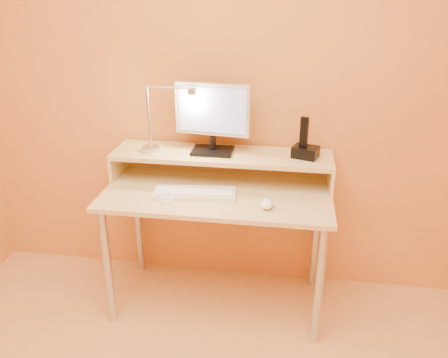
% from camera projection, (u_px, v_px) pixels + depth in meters
% --- Properties ---
extents(wall_back, '(3.00, 0.04, 2.50)m').
position_uv_depth(wall_back, '(226.00, 79.00, 2.48)').
color(wall_back, '#DD903F').
rests_on(wall_back, floor).
extents(desk_leg_fl, '(0.04, 0.04, 0.69)m').
position_uv_depth(desk_leg_fl, '(108.00, 268.00, 2.40)').
color(desk_leg_fl, '#B7B7C2').
rests_on(desk_leg_fl, floor).
extents(desk_leg_fr, '(0.04, 0.04, 0.69)m').
position_uv_depth(desk_leg_fr, '(319.00, 287.00, 2.25)').
color(desk_leg_fr, '#B7B7C2').
rests_on(desk_leg_fr, floor).
extents(desk_leg_bl, '(0.04, 0.04, 0.69)m').
position_uv_depth(desk_leg_bl, '(138.00, 222.00, 2.85)').
color(desk_leg_bl, '#B7B7C2').
rests_on(desk_leg_bl, floor).
extents(desk_leg_br, '(0.04, 0.04, 0.69)m').
position_uv_depth(desk_leg_br, '(316.00, 236.00, 2.70)').
color(desk_leg_br, '#B7B7C2').
rests_on(desk_leg_br, floor).
extents(desk_lower, '(1.20, 0.60, 0.02)m').
position_uv_depth(desk_lower, '(217.00, 193.00, 2.40)').
color(desk_lower, tan).
rests_on(desk_lower, floor).
extents(shelf_riser_left, '(0.02, 0.30, 0.14)m').
position_uv_depth(shelf_riser_left, '(120.00, 163.00, 2.59)').
color(shelf_riser_left, tan).
rests_on(shelf_riser_left, desk_lower).
extents(shelf_riser_right, '(0.02, 0.30, 0.14)m').
position_uv_depth(shelf_riser_right, '(331.00, 175.00, 2.43)').
color(shelf_riser_right, tan).
rests_on(shelf_riser_right, desk_lower).
extents(desk_shelf, '(1.20, 0.30, 0.02)m').
position_uv_depth(desk_shelf, '(222.00, 155.00, 2.48)').
color(desk_shelf, tan).
rests_on(desk_shelf, desk_lower).
extents(monitor_foot, '(0.22, 0.16, 0.02)m').
position_uv_depth(monitor_foot, '(213.00, 151.00, 2.48)').
color(monitor_foot, black).
rests_on(monitor_foot, desk_shelf).
extents(monitor_neck, '(0.04, 0.04, 0.07)m').
position_uv_depth(monitor_neck, '(213.00, 143.00, 2.46)').
color(monitor_neck, black).
rests_on(monitor_neck, monitor_foot).
extents(monitor_panel, '(0.41, 0.08, 0.28)m').
position_uv_depth(monitor_panel, '(213.00, 109.00, 2.39)').
color(monitor_panel, silver).
rests_on(monitor_panel, monitor_neck).
extents(monitor_back, '(0.36, 0.05, 0.23)m').
position_uv_depth(monitor_back, '(213.00, 108.00, 2.41)').
color(monitor_back, black).
rests_on(monitor_back, monitor_panel).
extents(monitor_screen, '(0.37, 0.05, 0.24)m').
position_uv_depth(monitor_screen, '(212.00, 110.00, 2.38)').
color(monitor_screen, '#929ED1').
rests_on(monitor_screen, monitor_panel).
extents(lamp_base, '(0.10, 0.10, 0.02)m').
position_uv_depth(lamp_base, '(151.00, 149.00, 2.49)').
color(lamp_base, '#B7B7C2').
rests_on(lamp_base, desk_shelf).
extents(lamp_post, '(0.01, 0.01, 0.33)m').
position_uv_depth(lamp_post, '(149.00, 118.00, 2.42)').
color(lamp_post, '#B7B7C2').
rests_on(lamp_post, lamp_base).
extents(lamp_arm, '(0.24, 0.01, 0.01)m').
position_uv_depth(lamp_arm, '(169.00, 88.00, 2.34)').
color(lamp_arm, '#B7B7C2').
rests_on(lamp_arm, lamp_post).
extents(lamp_head, '(0.04, 0.04, 0.03)m').
position_uv_depth(lamp_head, '(192.00, 91.00, 2.33)').
color(lamp_head, '#B7B7C2').
rests_on(lamp_head, lamp_arm).
extents(lamp_bulb, '(0.03, 0.03, 0.00)m').
position_uv_depth(lamp_bulb, '(192.00, 94.00, 2.34)').
color(lamp_bulb, '#FFEAC6').
rests_on(lamp_bulb, lamp_head).
extents(phone_dock, '(0.15, 0.14, 0.06)m').
position_uv_depth(phone_dock, '(305.00, 152.00, 2.40)').
color(phone_dock, black).
rests_on(phone_dock, desk_shelf).
extents(phone_handset, '(0.05, 0.04, 0.16)m').
position_uv_depth(phone_handset, '(304.00, 132.00, 2.36)').
color(phone_handset, black).
rests_on(phone_handset, phone_dock).
extents(phone_led, '(0.01, 0.00, 0.04)m').
position_uv_depth(phone_led, '(314.00, 156.00, 2.35)').
color(phone_led, blue).
rests_on(phone_led, phone_dock).
extents(keyboard, '(0.43, 0.17, 0.02)m').
position_uv_depth(keyboard, '(195.00, 194.00, 2.34)').
color(keyboard, white).
rests_on(keyboard, desk_lower).
extents(mouse, '(0.07, 0.12, 0.04)m').
position_uv_depth(mouse, '(267.00, 204.00, 2.22)').
color(mouse, silver).
rests_on(mouse, desk_lower).
extents(remote_control, '(0.11, 0.21, 0.02)m').
position_uv_depth(remote_control, '(166.00, 194.00, 2.34)').
color(remote_control, white).
rests_on(remote_control, desk_lower).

